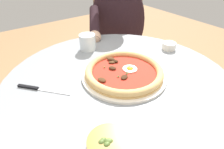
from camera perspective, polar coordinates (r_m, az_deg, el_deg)
dining_table at (r=0.85m, az=1.82°, el=-10.52°), size 0.89×0.89×0.74m
pizza_on_plate at (r=0.74m, az=3.65°, el=0.72°), size 0.33×0.33×0.04m
water_glass at (r=0.94m, az=-7.38°, el=9.39°), size 0.08×0.08×0.08m
steak_knife at (r=0.73m, az=-21.98°, el=-3.92°), size 0.14×0.16×0.01m
ramekin_capers at (r=0.99m, az=16.84°, el=8.35°), size 0.07×0.07×0.03m
olive_pan at (r=0.51m, az=-0.86°, el=-20.28°), size 0.12×0.12×0.05m
diner_person at (r=1.41m, az=1.54°, el=7.60°), size 0.55×0.43×1.20m
cafe_chair_diner at (r=1.54m, az=1.59°, el=10.28°), size 0.58×0.58×0.90m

